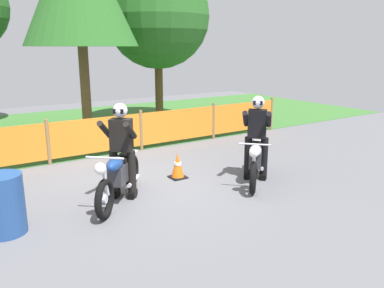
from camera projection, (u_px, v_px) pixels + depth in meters
ground at (143, 186)px, 7.50m from camera, size 24.00×24.00×0.02m
grass_verge at (57, 129)px, 12.59m from camera, size 24.00×7.78×0.01m
barrier_fence at (98, 135)px, 9.32m from camera, size 11.68×0.08×1.05m
tree_near_right at (158, 16)px, 13.22m from camera, size 3.58×3.58×5.43m
motorcycle_lead at (255, 160)px, 7.60m from camera, size 1.46×1.45×0.92m
motorcycle_trailing at (119, 176)px, 6.61m from camera, size 1.46×1.61×0.98m
rider_lead at (257, 133)px, 7.67m from camera, size 0.77×0.76×1.69m
rider_trailing at (122, 148)px, 6.69m from camera, size 0.73×0.73×1.69m
traffic_cone at (178, 166)px, 7.87m from camera, size 0.32×0.32×0.53m
spare_drum at (3, 204)px, 5.48m from camera, size 0.58×0.58×0.88m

